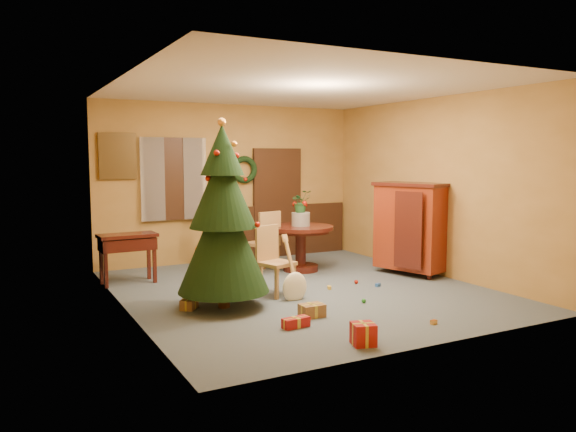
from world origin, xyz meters
TOP-DOWN VIEW (x-y plane):
  - room_envelope at (0.21, 2.70)m, footprint 5.50×5.50m
  - dining_table at (0.67, 1.24)m, footprint 1.12×1.12m
  - urn at (0.67, 1.24)m, footprint 0.31×0.31m
  - centerpiece_plant at (0.67, 1.24)m, footprint 0.34×0.29m
  - chair_near at (-0.49, -0.03)m, footprint 0.53×0.53m
  - chair_far at (0.06, 1.37)m, footprint 0.55×0.55m
  - guitar at (-0.36, -0.45)m, footprint 0.38×0.57m
  - plant_stand at (-0.63, 1.93)m, footprint 0.30×0.30m
  - stand_plant at (-0.63, 1.93)m, footprint 0.29×0.25m
  - christmas_tree at (-1.35, -0.37)m, footprint 1.17×1.17m
  - writing_desk at (-2.15, 1.61)m, footprint 0.89×0.47m
  - sideboard at (2.15, 0.17)m, footprint 0.95×1.31m
  - gift_a at (-0.56, -1.26)m, footprint 0.29×0.22m
  - gift_b at (-0.61, -2.40)m, footprint 0.28×0.28m
  - gift_c at (-1.78, -0.23)m, footprint 0.28×0.30m
  - gift_d at (-0.94, -1.55)m, footprint 0.33×0.17m
  - toy_a at (1.11, -0.34)m, footprint 0.09×0.07m
  - toy_b at (0.37, -1.03)m, footprint 0.06×0.06m
  - toy_c at (0.38, -0.15)m, footprint 0.08×0.09m
  - toy_d at (0.93, -0.04)m, footprint 0.06×0.06m
  - toy_e at (0.54, -2.19)m, footprint 0.09×0.07m

SIDE VIEW (x-z plane):
  - toy_a at x=1.11m, z-range 0.00..0.05m
  - toy_c at x=0.38m, z-range 0.00..0.05m
  - toy_e at x=0.54m, z-range 0.00..0.05m
  - toy_b at x=0.37m, z-range 0.00..0.06m
  - toy_d at x=0.93m, z-range 0.00..0.06m
  - gift_d at x=-0.94m, z-range 0.00..0.11m
  - gift_c at x=-1.78m, z-range 0.00..0.13m
  - gift_a at x=-0.56m, z-range 0.00..0.16m
  - gift_b at x=-0.61m, z-range 0.00..0.23m
  - guitar at x=-0.36m, z-range 0.01..0.85m
  - plant_stand at x=-0.63m, z-range 0.10..0.87m
  - chair_near at x=-0.49m, z-range 0.04..1.01m
  - dining_table at x=0.67m, z-range 0.15..0.92m
  - chair_far at x=0.06m, z-range 0.04..1.08m
  - writing_desk at x=-2.15m, z-range 0.19..0.96m
  - sideboard at x=2.15m, z-range 0.05..1.57m
  - urn at x=0.67m, z-range 0.77..1.00m
  - stand_plant at x=-0.63m, z-range 0.77..1.24m
  - room_envelope at x=0.21m, z-range -1.63..3.87m
  - christmas_tree at x=-1.35m, z-range -0.06..2.36m
  - centerpiece_plant at x=0.67m, z-range 1.00..1.38m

